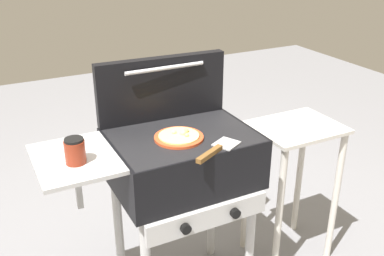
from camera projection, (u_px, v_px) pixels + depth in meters
The scene contains 6 objects.
grill at pixel (180, 164), 2.04m from camera, with size 0.96×0.53×0.90m.
grill_lid_open at pixel (162, 88), 2.11m from camera, with size 0.63×0.09×0.30m.
pizza_cheese at pixel (179, 137), 1.95m from camera, with size 0.22×0.22×0.04m.
sauce_jar at pixel (75, 151), 1.73m from camera, with size 0.08×0.08×0.10m.
spatula at pixel (217, 150), 1.84m from camera, with size 0.26×0.17×0.02m.
prep_table at pixel (293, 166), 2.40m from camera, with size 0.44×0.36×0.81m.
Camera 1 is at (-0.78, -1.63, 1.74)m, focal length 41.87 mm.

